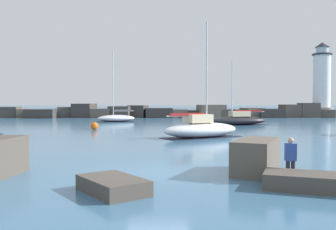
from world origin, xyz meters
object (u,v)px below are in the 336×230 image
object	(u,v)px
mooring_buoy_orange_near	(94,126)
person_on_rocks	(291,158)
lighthouse	(322,85)
sailboat_moored_4	(116,118)
sailboat_moored_2	(201,129)
sailboat_moored_3	(237,120)

from	to	relation	value
mooring_buoy_orange_near	person_on_rocks	world-z (taller)	person_on_rocks
mooring_buoy_orange_near	person_on_rocks	xyz separation A→B (m)	(10.77, -24.65, 0.48)
lighthouse	sailboat_moored_4	distance (m)	39.00
lighthouse	person_on_rocks	xyz separation A→B (m)	(-25.42, -54.56, -5.01)
sailboat_moored_4	mooring_buoy_orange_near	distance (m)	15.03
lighthouse	person_on_rocks	distance (m)	60.40
lighthouse	person_on_rocks	world-z (taller)	lighthouse
lighthouse	sailboat_moored_4	world-z (taller)	lighthouse
sailboat_moored_2	person_on_rocks	world-z (taller)	sailboat_moored_2
sailboat_moored_2	sailboat_moored_4	distance (m)	25.05
sailboat_moored_2	person_on_rocks	bearing A→B (deg)	-86.06
lighthouse	sailboat_moored_3	bearing A→B (deg)	-131.65
sailboat_moored_4	mooring_buoy_orange_near	world-z (taller)	sailboat_moored_4
sailboat_moored_3	mooring_buoy_orange_near	size ratio (longest dim) A/B	8.55
mooring_buoy_orange_near	sailboat_moored_3	bearing A→B (deg)	23.71
lighthouse	sailboat_moored_3	distance (m)	31.23
lighthouse	sailboat_moored_2	world-z (taller)	lighthouse
lighthouse	person_on_rocks	bearing A→B (deg)	-114.98
sailboat_moored_4	lighthouse	bearing A→B (deg)	22.68
sailboat_moored_4	person_on_rocks	bearing A→B (deg)	-75.55
sailboat_moored_3	mooring_buoy_orange_near	bearing A→B (deg)	-156.29
sailboat_moored_3	mooring_buoy_orange_near	world-z (taller)	sailboat_moored_3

